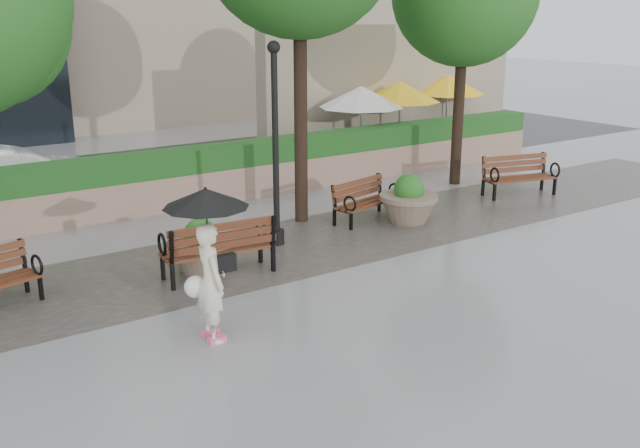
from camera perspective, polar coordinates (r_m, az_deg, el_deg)
ground at (r=10.98m, az=1.27°, el=-6.97°), size 100.00×100.00×0.00m
cobble_strip at (r=13.36m, az=-6.27°, el=-2.65°), size 28.00×3.20×0.01m
hedge_wall at (r=16.68m, az=-12.91°, el=3.31°), size 24.00×0.80×1.35m
cafe_wall at (r=23.92m, az=5.90°, el=10.84°), size 10.00×0.60×4.00m
cafe_hedge at (r=22.18m, az=8.47°, el=6.24°), size 8.00×0.50×0.90m
asphalt_street at (r=20.52m, az=-16.99°, el=3.57°), size 40.00×7.00×0.00m
bench_2 at (r=12.38m, az=-8.09°, el=-2.83°), size 1.98×0.93×1.03m
bench_3 at (r=15.56m, az=3.66°, el=1.22°), size 1.74×1.01×0.88m
bench_4 at (r=18.32m, az=15.62°, el=3.10°), size 1.94×1.17×0.98m
planter_left at (r=12.66m, az=-9.50°, el=-2.12°), size 1.14×1.14×0.95m
planter_right at (r=15.48m, az=7.10°, el=1.62°), size 1.27×1.27×1.06m
lamppost at (r=13.60m, az=-3.56°, el=5.22°), size 0.28×0.28×3.89m
patio_umb_white at (r=21.02m, az=3.33°, el=10.07°), size 2.50×2.50×2.30m
patio_umb_yellow_a at (r=22.52m, az=6.43°, el=10.44°), size 2.50×2.50×2.30m
patio_umb_yellow_b at (r=24.87m, az=10.20°, el=10.87°), size 2.50×2.50×2.30m
car_right at (r=18.60m, az=-23.19°, el=3.66°), size 3.90×1.37×1.28m
pedestrian at (r=9.75m, az=-8.91°, el=-2.05°), size 1.17×1.17×2.15m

